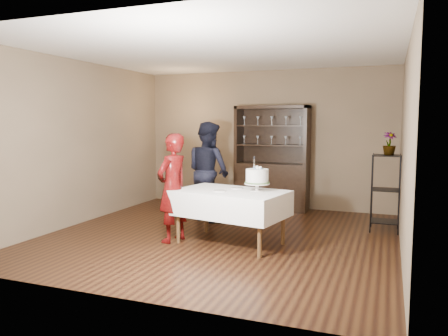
{
  "coord_description": "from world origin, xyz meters",
  "views": [
    {
      "loc": [
        2.32,
        -5.92,
        1.69
      ],
      "look_at": [
        0.03,
        0.1,
        1.01
      ],
      "focal_mm": 35.0,
      "sensor_mm": 36.0,
      "label": 1
    }
  ],
  "objects": [
    {
      "name": "potted_plant",
      "position": [
        2.31,
        1.15,
        1.36
      ],
      "size": [
        0.26,
        0.26,
        0.35
      ],
      "primitive_type": "imported",
      "rotation": [
        0.0,
        0.0,
        0.44
      ],
      "color": "#436831",
      "rests_on": "plant_etagere"
    },
    {
      "name": "wall_left",
      "position": [
        -2.5,
        0.0,
        1.35
      ],
      "size": [
        0.02,
        5.0,
        2.7
      ],
      "primitive_type": "cube",
      "color": "brown",
      "rests_on": "floor"
    },
    {
      "name": "plant_etagere",
      "position": [
        2.28,
        1.2,
        0.65
      ],
      "size": [
        0.42,
        0.42,
        1.2
      ],
      "color": "black",
      "rests_on": "floor"
    },
    {
      "name": "plate_far",
      "position": [
        0.32,
        -0.14,
        0.76
      ],
      "size": [
        0.21,
        0.21,
        0.01
      ],
      "primitive_type": "cylinder",
      "rotation": [
        0.0,
        0.0,
        -0.33
      ],
      "color": "white",
      "rests_on": "cake_table"
    },
    {
      "name": "cake_table",
      "position": [
        0.28,
        -0.33,
        0.57
      ],
      "size": [
        1.65,
        1.19,
        0.75
      ],
      "rotation": [
        0.0,
        0.0,
        -0.19
      ],
      "color": "white",
      "rests_on": "floor"
    },
    {
      "name": "wall_right",
      "position": [
        2.5,
        0.0,
        1.35
      ],
      "size": [
        0.02,
        5.0,
        2.7
      ],
      "primitive_type": "cube",
      "color": "brown",
      "rests_on": "floor"
    },
    {
      "name": "cake",
      "position": [
        0.64,
        -0.24,
        0.94
      ],
      "size": [
        0.39,
        0.39,
        0.48
      ],
      "rotation": [
        0.0,
        0.0,
        0.31
      ],
      "color": "white",
      "rests_on": "cake_table"
    },
    {
      "name": "plate_near",
      "position": [
        0.17,
        -0.46,
        0.76
      ],
      "size": [
        0.22,
        0.22,
        0.01
      ],
      "primitive_type": "cylinder",
      "rotation": [
        0.0,
        0.0,
        -0.32
      ],
      "color": "white",
      "rests_on": "cake_table"
    },
    {
      "name": "ceiling",
      "position": [
        0.0,
        0.0,
        2.7
      ],
      "size": [
        5.0,
        5.0,
        0.0
      ],
      "primitive_type": "plane",
      "rotation": [
        3.14,
        0.0,
        0.0
      ],
      "color": "silver",
      "rests_on": "back_wall"
    },
    {
      "name": "woman",
      "position": [
        -0.52,
        -0.5,
        0.77
      ],
      "size": [
        0.49,
        0.63,
        1.54
      ],
      "primitive_type": "imported",
      "rotation": [
        0.0,
        0.0,
        -1.81
      ],
      "color": "#350407",
      "rests_on": "floor"
    },
    {
      "name": "china_hutch",
      "position": [
        0.2,
        2.25,
        0.66
      ],
      "size": [
        1.4,
        0.48,
        2.0
      ],
      "color": "black",
      "rests_on": "floor"
    },
    {
      "name": "floor",
      "position": [
        0.0,
        0.0,
        0.0
      ],
      "size": [
        5.0,
        5.0,
        0.0
      ],
      "primitive_type": "plane",
      "color": "black",
      "rests_on": "ground"
    },
    {
      "name": "man",
      "position": [
        -0.59,
        0.96,
        0.85
      ],
      "size": [
        1.03,
        0.96,
        1.7
      ],
      "primitive_type": "imported",
      "rotation": [
        0.0,
        0.0,
        2.64
      ],
      "color": "black",
      "rests_on": "floor"
    },
    {
      "name": "back_wall",
      "position": [
        0.0,
        2.5,
        1.35
      ],
      "size": [
        5.0,
        0.02,
        2.7
      ],
      "primitive_type": "cube",
      "color": "brown",
      "rests_on": "floor"
    }
  ]
}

